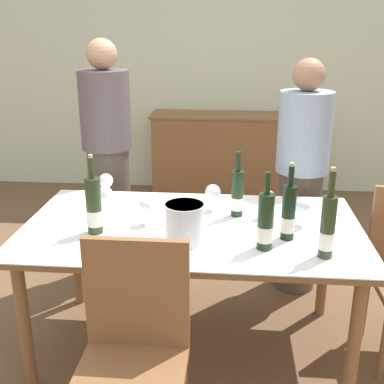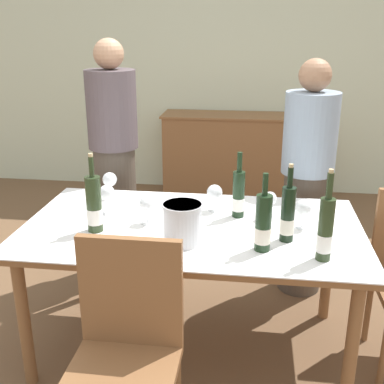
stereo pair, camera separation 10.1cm
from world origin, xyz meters
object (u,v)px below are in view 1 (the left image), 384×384
wine_glass_1 (268,199)px  wine_glass_4 (213,193)px  wine_glass_0 (106,181)px  wine_glass_2 (302,206)px  wine_bottle_1 (237,194)px  wine_bottle_4 (94,207)px  ice_bucket (184,223)px  person_guest_left (301,181)px  dining_table (192,237)px  wine_glass_5 (147,206)px  sideboard_cabinet (225,156)px  wine_bottle_0 (328,227)px  wine_bottle_3 (288,214)px  chair_near_front (133,344)px  wine_glass_3 (105,195)px  person_host (108,164)px  wine_bottle_2 (265,223)px

wine_glass_1 → wine_glass_4: 0.31m
wine_glass_0 → wine_glass_2: (1.09, -0.31, -0.00)m
wine_glass_2 → wine_glass_4: (-0.46, 0.18, -0.00)m
wine_bottle_1 → wine_glass_2: wine_bottle_1 is taller
wine_bottle_4 → wine_glass_0: wine_bottle_4 is taller
ice_bucket → wine_glass_1: bearing=40.7°
wine_glass_1 → person_guest_left: (0.25, 0.59, -0.08)m
dining_table → wine_glass_5: bearing=-178.7°
dining_table → wine_bottle_4: size_ratio=4.34×
sideboard_cabinet → wine_bottle_0: bearing=-80.0°
wine_bottle_3 → wine_glass_5: size_ratio=2.59×
person_guest_left → chair_near_front: bearing=-119.1°
wine_bottle_3 → wine_bottle_4: bearing=-179.4°
chair_near_front → wine_bottle_0: bearing=27.9°
ice_bucket → wine_glass_3: 0.56m
wine_bottle_4 → wine_glass_1: bearing=17.4°
wine_glass_5 → person_host: size_ratio=0.09×
chair_near_front → wine_glass_3: bearing=110.7°
wine_glass_2 → wine_glass_3: size_ratio=0.95×
ice_bucket → wine_glass_4: 0.44m
wine_glass_4 → person_guest_left: size_ratio=0.10×
wine_bottle_1 → wine_glass_4: wine_bottle_1 is taller
wine_bottle_4 → wine_glass_3: wine_bottle_4 is taller
wine_bottle_0 → wine_glass_0: size_ratio=2.66×
wine_glass_0 → wine_glass_5: (0.30, -0.35, -0.01)m
ice_bucket → wine_bottle_4: 0.46m
ice_bucket → dining_table: bearing=85.5°
person_guest_left → wine_glass_0: bearing=-161.9°
dining_table → wine_bottle_0: (0.61, -0.30, 0.21)m
person_guest_left → wine_glass_2: bearing=-96.8°
wine_glass_2 → person_host: bearing=147.2°
wine_bottle_4 → chair_near_front: wine_bottle_4 is taller
person_guest_left → wine_bottle_1: bearing=-125.3°
wine_bottle_3 → chair_near_front: 0.93m
wine_bottle_3 → person_host: size_ratio=0.23×
wine_glass_2 → wine_glass_1: bearing=149.2°
wine_bottle_1 → wine_glass_1: bearing=-5.0°
wine_glass_2 → wine_glass_4: size_ratio=1.02×
wine_glass_5 → dining_table: bearing=1.3°
sideboard_cabinet → person_host: (-0.76, -1.72, 0.38)m
wine_glass_2 → wine_glass_3: bearing=176.4°
wine_bottle_2 → person_host: person_host is taller
wine_glass_1 → sideboard_cabinet: bearing=96.5°
wine_bottle_4 → wine_glass_3: bearing=92.3°
wine_bottle_4 → dining_table: bearing=15.5°
sideboard_cabinet → dining_table: (-0.12, -2.53, 0.24)m
wine_bottle_3 → wine_glass_4: (-0.37, 0.34, -0.03)m
wine_glass_1 → wine_bottle_3: bearing=-73.6°
wine_glass_0 → wine_glass_2: wine_glass_0 is taller
ice_bucket → wine_glass_0: bearing=132.7°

